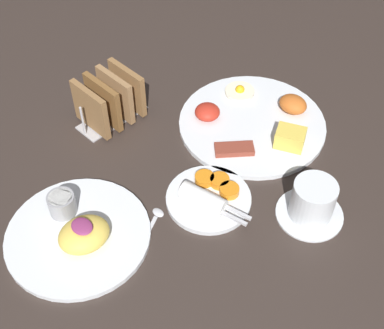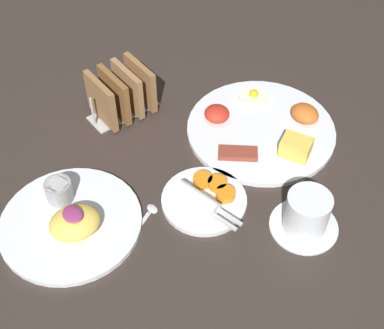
% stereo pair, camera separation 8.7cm
% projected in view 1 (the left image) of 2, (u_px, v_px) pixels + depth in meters
% --- Properties ---
extents(ground_plane, '(3.00, 3.00, 0.00)m').
position_uv_depth(ground_plane, '(156.00, 168.00, 1.02)').
color(ground_plane, '#332823').
extents(plate_breakfast, '(0.30, 0.30, 0.05)m').
position_uv_depth(plate_breakfast, '(254.00, 122.00, 1.10)').
color(plate_breakfast, white).
rests_on(plate_breakfast, ground_plane).
extents(plate_condiments, '(0.17, 0.15, 0.04)m').
position_uv_depth(plate_condiments, '(209.00, 197.00, 0.96)').
color(plate_condiments, white).
rests_on(plate_condiments, ground_plane).
extents(plate_foreground, '(0.25, 0.25, 0.06)m').
position_uv_depth(plate_foreground, '(78.00, 232.00, 0.91)').
color(plate_foreground, white).
rests_on(plate_foreground, ground_plane).
extents(toast_rack, '(0.10, 0.15, 0.10)m').
position_uv_depth(toast_rack, '(110.00, 100.00, 1.08)').
color(toast_rack, '#B7B7BC').
rests_on(toast_rack, ground_plane).
extents(coffee_cup, '(0.12, 0.12, 0.08)m').
position_uv_depth(coffee_cup, '(312.00, 202.00, 0.92)').
color(coffee_cup, white).
rests_on(coffee_cup, ground_plane).
extents(teaspoon, '(0.07, 0.12, 0.01)m').
position_uv_depth(teaspoon, '(151.00, 226.00, 0.93)').
color(teaspoon, silver).
rests_on(teaspoon, ground_plane).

